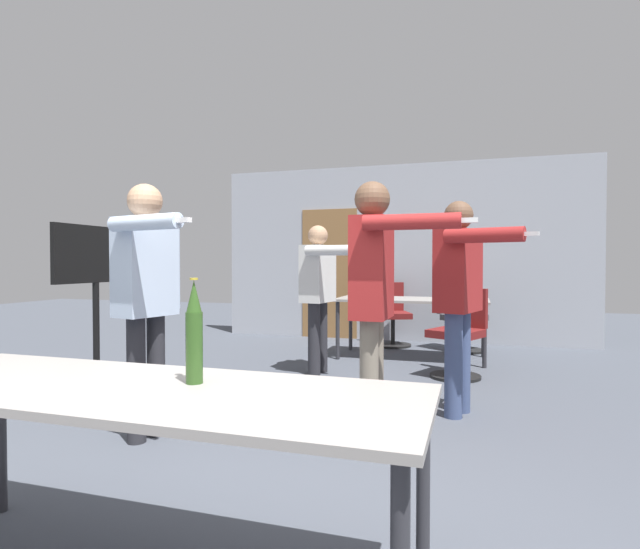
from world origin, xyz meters
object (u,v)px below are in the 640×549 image
person_right_polo (460,287)px  office_chair_near_pushed (459,319)px  person_left_plaid (319,285)px  beer_bottle (194,334)px  office_chair_mid_tucked (391,316)px  person_center_tall (374,285)px  tv_screen (96,291)px  person_far_watching (147,284)px  office_chair_far_left (459,336)px

person_right_polo → office_chair_near_pushed: bearing=-160.7°
person_left_plaid → office_chair_near_pushed: bearing=151.8°
beer_bottle → office_chair_mid_tucked: bearing=91.5°
person_right_polo → person_center_tall: (-0.51, -0.85, 0.05)m
tv_screen → office_chair_near_pushed: tv_screen is taller
person_far_watching → office_chair_mid_tucked: (0.97, 4.33, -0.64)m
office_chair_near_pushed → office_chair_far_left: bearing=35.3°
person_far_watching → office_chair_mid_tucked: bearing=-179.2°
tv_screen → person_far_watching: (1.28, -0.97, 0.12)m
tv_screen → person_far_watching: bearing=-127.2°
person_left_plaid → office_chair_mid_tucked: (0.45, 2.08, -0.54)m
person_far_watching → person_center_tall: (1.49, 0.33, -0.00)m
person_right_polo → office_chair_near_pushed: size_ratio=1.83×
person_right_polo → beer_bottle: size_ratio=4.29×
person_right_polo → office_chair_far_left: size_ratio=1.82×
person_center_tall → office_chair_far_left: 2.36m
person_left_plaid → office_chair_mid_tucked: size_ratio=1.76×
tv_screen → person_center_tall: bearing=-103.0°
tv_screen → beer_bottle: size_ratio=3.93×
person_right_polo → office_chair_mid_tucked: person_right_polo is taller
person_right_polo → office_chair_near_pushed: (-0.08, 2.98, -0.58)m
office_chair_mid_tucked → office_chair_near_pushed: size_ratio=0.99×
person_far_watching → person_left_plaid: person_far_watching is taller
office_chair_far_left → person_center_tall: bearing=103.7°
person_left_plaid → person_far_watching: bearing=-4.8°
person_right_polo → beer_bottle: 2.58m
person_center_tall → office_chair_mid_tucked: size_ratio=1.90×
person_center_tall → office_chair_far_left: (0.47, 2.22, -0.62)m
person_far_watching → person_center_tall: person_far_watching is taller
beer_bottle → person_far_watching: bearing=131.9°
person_left_plaid → office_chair_near_pushed: person_left_plaid is taller
office_chair_near_pushed → office_chair_far_left: 1.61m
person_center_tall → person_left_plaid: bearing=-151.8°
office_chair_mid_tucked → beer_bottle: size_ratio=2.32×
office_chair_far_left → beer_bottle: bearing=103.2°
person_right_polo → office_chair_mid_tucked: size_ratio=1.85×
person_left_plaid → tv_screen: bearing=-46.4°
tv_screen → office_chair_mid_tucked: 4.08m
beer_bottle → person_center_tall: bearing=76.7°
office_chair_mid_tucked → beer_bottle: bearing=69.7°
office_chair_far_left → beer_bottle: size_ratio=2.36×
person_left_plaid → office_chair_mid_tucked: person_left_plaid is taller
person_far_watching → office_chair_near_pushed: person_far_watching is taller
office_chair_mid_tucked → beer_bottle: (0.15, -5.57, 0.51)m
person_right_polo → beer_bottle: (-0.89, -2.42, -0.08)m
beer_bottle → person_left_plaid: bearing=99.8°
person_right_polo → office_chair_mid_tucked: bearing=-144.0°
office_chair_near_pushed → beer_bottle: size_ratio=2.35×
person_left_plaid → office_chair_near_pushed: size_ratio=1.74×
tv_screen → person_left_plaid: person_left_plaid is taller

